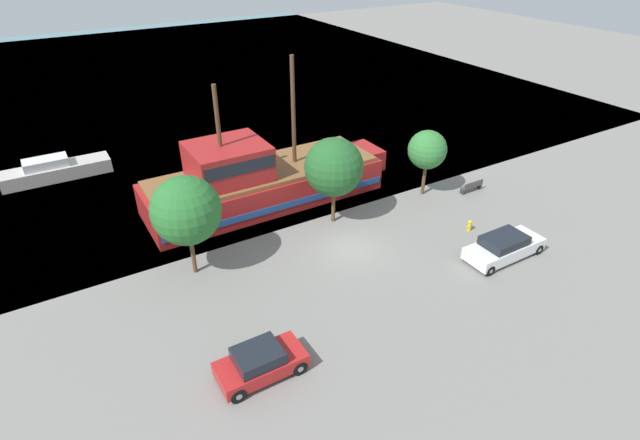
% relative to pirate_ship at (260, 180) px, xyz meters
% --- Properties ---
extents(ground_plane, '(160.00, 160.00, 0.00)m').
position_rel_pirate_ship_xyz_m(ground_plane, '(2.17, -8.12, -1.68)').
color(ground_plane, gray).
extents(water_surface, '(80.00, 80.00, 0.00)m').
position_rel_pirate_ship_xyz_m(water_surface, '(2.17, 35.88, -1.68)').
color(water_surface, slate).
rests_on(water_surface, ground).
extents(pirate_ship, '(17.80, 5.48, 9.85)m').
position_rel_pirate_ship_xyz_m(pirate_ship, '(0.00, 0.00, 0.00)').
color(pirate_ship, '#A31E1E').
rests_on(pirate_ship, water_surface).
extents(moored_boat_dockside, '(7.80, 2.04, 1.73)m').
position_rel_pirate_ship_xyz_m(moored_boat_dockside, '(-12.01, 11.55, -1.01)').
color(moored_boat_dockside, '#B7B2A8').
rests_on(moored_boat_dockside, water_surface).
extents(parked_car_curb_front, '(3.89, 1.91, 1.46)m').
position_rel_pirate_ship_xyz_m(parked_car_curb_front, '(-6.73, -14.44, -0.95)').
color(parked_car_curb_front, '#B21E1E').
rests_on(parked_car_curb_front, ground_plane).
extents(parked_car_curb_mid, '(5.00, 1.98, 1.48)m').
position_rel_pirate_ship_xyz_m(parked_car_curb_mid, '(9.37, -13.62, -0.94)').
color(parked_car_curb_mid, white).
rests_on(parked_car_curb_mid, ground_plane).
extents(fire_hydrant, '(0.42, 0.25, 0.76)m').
position_rel_pirate_ship_xyz_m(fire_hydrant, '(9.86, -10.46, -1.27)').
color(fire_hydrant, yellow).
rests_on(fire_hydrant, ground_plane).
extents(bench_promenade_east, '(1.83, 0.45, 0.85)m').
position_rel_pirate_ship_xyz_m(bench_promenade_east, '(13.98, -6.62, -1.24)').
color(bench_promenade_east, '#4C4742').
rests_on(bench_promenade_east, ground_plane).
extents(tree_row_east, '(3.76, 3.76, 5.90)m').
position_rel_pirate_ship_xyz_m(tree_row_east, '(-6.75, -5.67, 2.33)').
color(tree_row_east, brown).
rests_on(tree_row_east, ground_plane).
extents(tree_row_mideast, '(3.75, 3.75, 5.80)m').
position_rel_pirate_ship_xyz_m(tree_row_mideast, '(2.97, -4.93, 2.24)').
color(tree_row_mideast, brown).
rests_on(tree_row_mideast, ground_plane).
extents(tree_row_midwest, '(2.72, 2.72, 4.83)m').
position_rel_pirate_ship_xyz_m(tree_row_midwest, '(10.65, -5.01, 1.77)').
color(tree_row_midwest, brown).
rests_on(tree_row_midwest, ground_plane).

